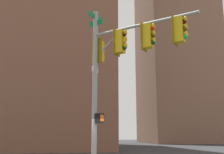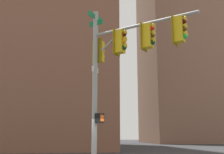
{
  "view_description": "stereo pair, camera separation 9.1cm",
  "coord_description": "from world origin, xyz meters",
  "views": [
    {
      "loc": [
        -1.12,
        -12.44,
        1.82
      ],
      "look_at": [
        0.7,
        -0.98,
        4.27
      ],
      "focal_mm": 44.35,
      "sensor_mm": 36.0,
      "label": 1
    },
    {
      "loc": [
        -1.03,
        -12.45,
        1.82
      ],
      "look_at": [
        0.7,
        -0.98,
        4.27
      ],
      "focal_mm": 44.35,
      "sensor_mm": 36.0,
      "label": 2
    }
  ],
  "objects": [
    {
      "name": "building_brick_midblock",
      "position": [
        -9.1,
        31.29,
        15.81
      ],
      "size": [
        21.94,
        19.13,
        31.62
      ],
      "primitive_type": "cube",
      "color": "#845B47",
      "rests_on": "ground_plane"
    },
    {
      "name": "building_brick_farside",
      "position": [
        25.43,
        51.26,
        27.41
      ],
      "size": [
        16.86,
        17.58,
        54.82
      ],
      "primitive_type": "cube",
      "color": "#845B47",
      "rests_on": "ground_plane"
    },
    {
      "name": "signal_pole_assembly",
      "position": [
        1.02,
        -1.19,
        5.05
      ],
      "size": [
        4.0,
        3.67,
        7.49
      ],
      "rotation": [
        0.0,
        0.0,
        5.57
      ],
      "color": "gray",
      "rests_on": "ground_plane"
    }
  ]
}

